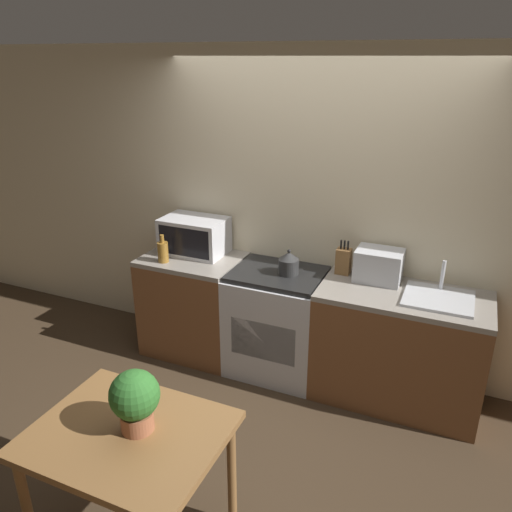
{
  "coord_description": "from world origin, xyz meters",
  "views": [
    {
      "loc": [
        1.1,
        -2.71,
        2.5
      ],
      "look_at": [
        -0.34,
        0.59,
        1.05
      ],
      "focal_mm": 35.0,
      "sensor_mm": 36.0,
      "label": 1
    }
  ],
  "objects_px": {
    "toaster_oven": "(379,266)",
    "dining_table": "(129,447)",
    "bottle": "(163,251)",
    "stove_range": "(277,322)",
    "kettle": "(289,263)",
    "microwave": "(194,236)"
  },
  "relations": [
    {
      "from": "bottle",
      "to": "kettle",
      "type": "bearing_deg",
      "value": 9.95
    },
    {
      "from": "stove_range",
      "to": "kettle",
      "type": "distance_m",
      "value": 0.55
    },
    {
      "from": "kettle",
      "to": "dining_table",
      "type": "distance_m",
      "value": 1.9
    },
    {
      "from": "bottle",
      "to": "toaster_oven",
      "type": "distance_m",
      "value": 1.74
    },
    {
      "from": "toaster_oven",
      "to": "dining_table",
      "type": "distance_m",
      "value": 2.21
    },
    {
      "from": "kettle",
      "to": "toaster_oven",
      "type": "relative_size",
      "value": 0.6
    },
    {
      "from": "stove_range",
      "to": "bottle",
      "type": "xyz_separation_m",
      "value": [
        -0.95,
        -0.18,
        0.54
      ]
    },
    {
      "from": "dining_table",
      "to": "bottle",
      "type": "bearing_deg",
      "value": 117.73
    },
    {
      "from": "bottle",
      "to": "dining_table",
      "type": "distance_m",
      "value": 1.92
    },
    {
      "from": "microwave",
      "to": "stove_range",
      "type": "bearing_deg",
      "value": -7.35
    },
    {
      "from": "kettle",
      "to": "toaster_oven",
      "type": "height_order",
      "value": "toaster_oven"
    },
    {
      "from": "stove_range",
      "to": "dining_table",
      "type": "height_order",
      "value": "stove_range"
    },
    {
      "from": "kettle",
      "to": "microwave",
      "type": "xyz_separation_m",
      "value": [
        -0.91,
        0.1,
        0.07
      ]
    },
    {
      "from": "kettle",
      "to": "microwave",
      "type": "distance_m",
      "value": 0.92
    },
    {
      "from": "microwave",
      "to": "kettle",
      "type": "bearing_deg",
      "value": -6.55
    },
    {
      "from": "kettle",
      "to": "toaster_oven",
      "type": "distance_m",
      "value": 0.69
    },
    {
      "from": "bottle",
      "to": "stove_range",
      "type": "bearing_deg",
      "value": 10.81
    },
    {
      "from": "stove_range",
      "to": "kettle",
      "type": "height_order",
      "value": "kettle"
    },
    {
      "from": "toaster_oven",
      "to": "bottle",
      "type": "bearing_deg",
      "value": -168.69
    },
    {
      "from": "stove_range",
      "to": "bottle",
      "type": "distance_m",
      "value": 1.11
    },
    {
      "from": "stove_range",
      "to": "dining_table",
      "type": "distance_m",
      "value": 1.88
    },
    {
      "from": "dining_table",
      "to": "kettle",
      "type": "bearing_deg",
      "value": 85.07
    }
  ]
}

